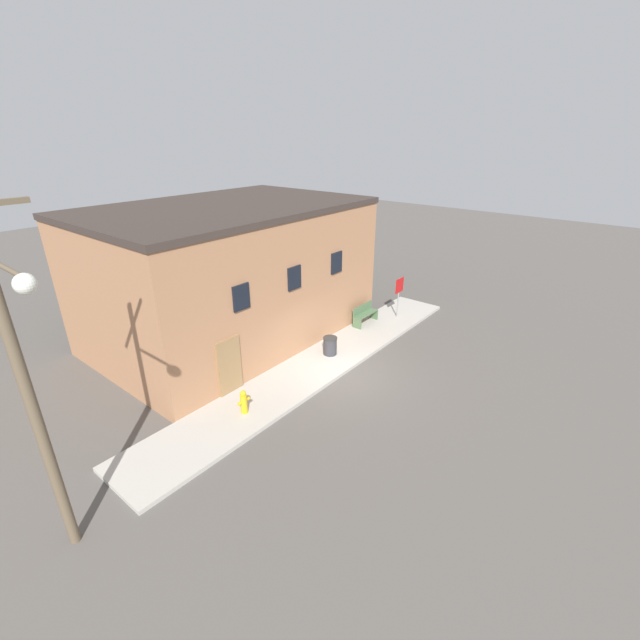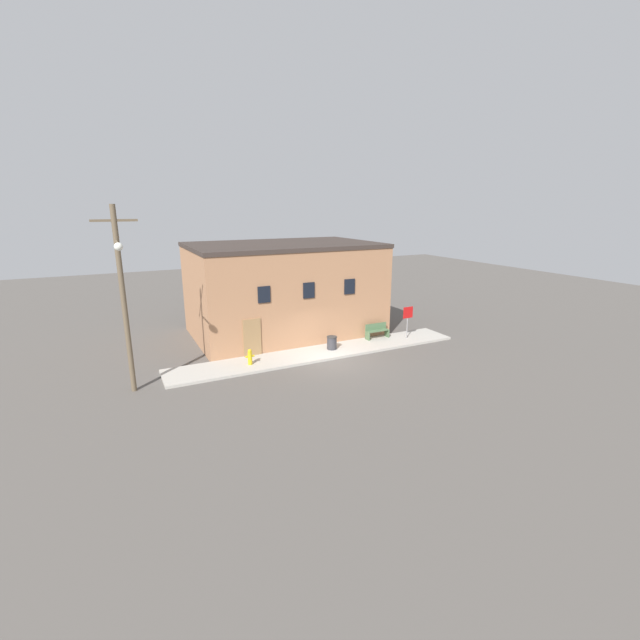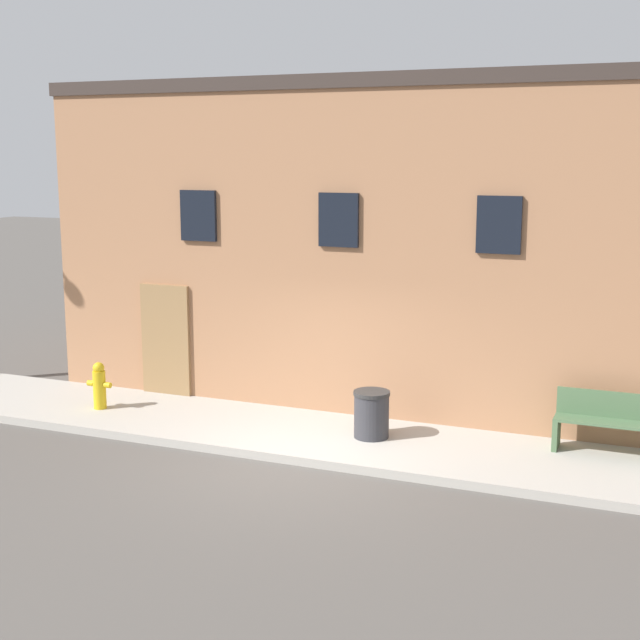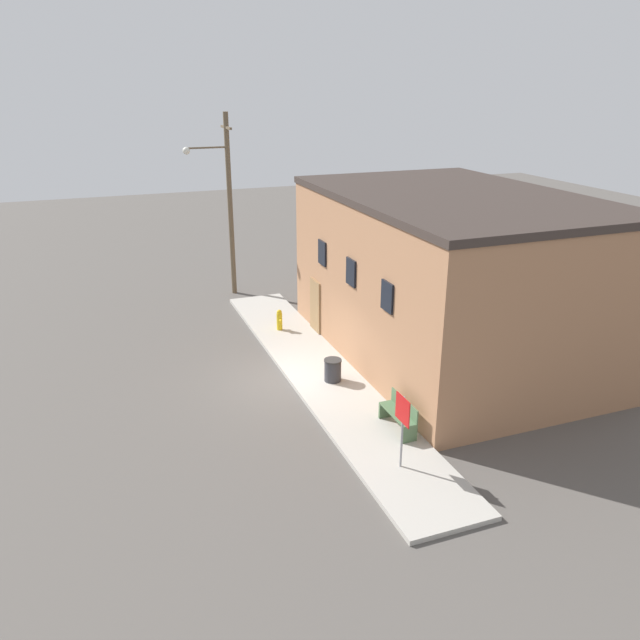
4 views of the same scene
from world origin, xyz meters
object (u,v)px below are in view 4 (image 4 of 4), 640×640
at_px(utility_pole, 227,199).
at_px(fire_hydrant, 279,320).
at_px(stop_sign, 402,418).
at_px(trash_bin, 333,370).
at_px(bench, 399,414).

bearing_deg(utility_pole, fire_hydrant, 6.58).
height_order(fire_hydrant, utility_pole, utility_pole).
bearing_deg(stop_sign, fire_hydrant, -179.54).
bearing_deg(trash_bin, fire_hydrant, -176.62).
height_order(stop_sign, utility_pole, utility_pole).
xyz_separation_m(stop_sign, bench, (-1.68, 0.84, -0.94)).
xyz_separation_m(fire_hydrant, trash_bin, (4.97, 0.29, -0.04)).
distance_m(trash_bin, utility_pole, 11.34).
bearing_deg(bench, fire_hydrant, -173.82).
relative_size(stop_sign, trash_bin, 2.65).
height_order(stop_sign, trash_bin, stop_sign).
height_order(bench, utility_pole, utility_pole).
relative_size(stop_sign, utility_pole, 0.24).
distance_m(fire_hydrant, utility_pole, 6.87).
distance_m(bench, trash_bin, 3.57).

